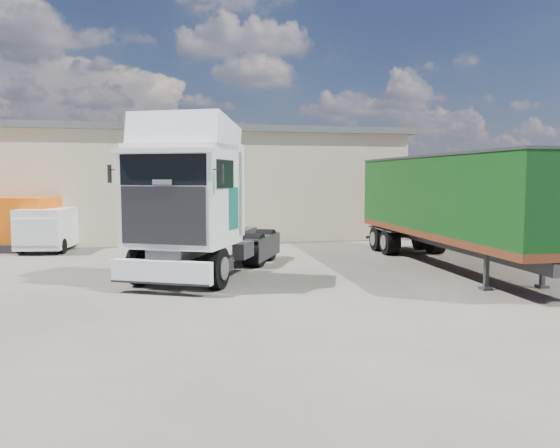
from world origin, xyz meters
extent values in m
plane|color=#292621|center=(0.00, 0.00, 0.00)|extent=(120.00, 120.00, 0.00)
cube|color=beige|center=(-6.00, 16.00, 2.50)|extent=(30.00, 12.00, 5.00)
cube|color=#525456|center=(-6.00, 16.00, 5.15)|extent=(30.60, 12.60, 0.30)
cube|color=#525456|center=(-2.00, 9.98, 1.80)|extent=(4.00, 0.08, 3.60)
cube|color=#525456|center=(-6.00, 16.00, 5.35)|extent=(30.60, 0.40, 0.15)
cube|color=maroon|center=(11.50, 6.00, 1.25)|extent=(0.35, 26.00, 2.50)
cylinder|color=black|center=(-2.12, 0.71, 0.56)|extent=(2.85, 2.17, 1.13)
cylinder|color=black|center=(-0.47, 4.05, 0.56)|extent=(2.89, 2.19, 1.13)
cylinder|color=black|center=(0.18, 5.39, 0.56)|extent=(2.89, 2.19, 1.13)
cube|color=#2D2D30|center=(-0.99, 3.00, 0.96)|extent=(3.96, 6.73, 0.32)
cube|color=silver|center=(-2.56, -0.20, 0.59)|extent=(2.55, 1.44, 0.59)
cube|color=silver|center=(-1.95, 1.04, 2.42)|extent=(3.47, 3.37, 2.61)
cube|color=black|center=(-2.49, -0.06, 2.02)|extent=(2.13, 1.09, 1.49)
cube|color=black|center=(-2.48, -0.04, 3.19)|extent=(2.17, 1.10, 0.80)
cube|color=silver|center=(-1.86, 1.23, 4.10)|extent=(3.28, 3.02, 1.31)
cube|color=#0C5446|center=(-2.96, 2.01, 2.13)|extent=(0.36, 0.72, 1.17)
cube|color=#0C5446|center=(-0.57, 0.83, 2.13)|extent=(0.36, 0.72, 1.17)
cylinder|color=#2D2D30|center=(-0.38, 4.24, 1.18)|extent=(1.57, 1.57, 0.13)
cube|color=#2D2D30|center=(5.88, -1.43, 0.51)|extent=(0.29, 0.29, 1.02)
cube|color=#2D2D30|center=(7.55, -1.50, 0.51)|extent=(0.29, 0.29, 1.02)
cylinder|color=black|center=(7.01, 5.79, 0.49)|extent=(2.40, 1.07, 0.98)
cube|color=#2D2D30|center=(6.86, 2.04, 0.83)|extent=(1.19, 11.12, 0.32)
cube|color=#5D2F15|center=(6.86, 2.04, 1.14)|extent=(2.76, 11.18, 0.22)
cube|color=black|center=(6.86, 2.04, 2.45)|extent=(2.76, 11.18, 2.40)
cube|color=#2D2D30|center=(6.86, 2.04, 3.67)|extent=(2.81, 11.24, 0.07)
cylinder|color=black|center=(-7.14, 8.35, 0.30)|extent=(1.84, 0.86, 0.61)
cylinder|color=black|center=(-6.70, 11.25, 0.30)|extent=(1.84, 0.86, 0.61)
cube|color=silver|center=(-6.92, 9.80, 0.97)|extent=(2.35, 4.44, 1.56)
cube|color=silver|center=(-7.18, 8.07, 0.92)|extent=(1.80, 1.07, 1.01)
cube|color=black|center=(-7.15, 8.25, 1.42)|extent=(1.60, 0.31, 0.55)
cube|color=#2D2D30|center=(-8.41, 9.80, 0.16)|extent=(4.01, 3.20, 0.33)
cube|color=#E15C0D|center=(-8.41, 9.80, 1.09)|extent=(3.73, 2.92, 2.18)
camera|label=1|loc=(-2.52, -14.27, 3.02)|focal=35.00mm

